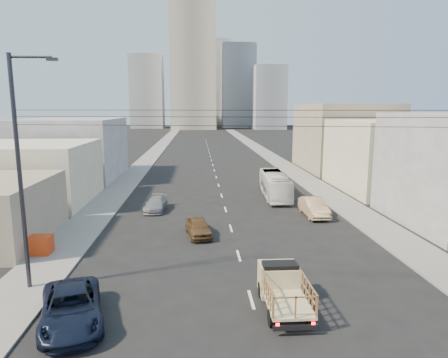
{
  "coord_description": "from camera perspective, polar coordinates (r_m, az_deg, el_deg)",
  "views": [
    {
      "loc": [
        -2.6,
        -16.36,
        9.39
      ],
      "look_at": [
        -0.36,
        16.7,
        3.5
      ],
      "focal_mm": 32.0,
      "sensor_mm": 36.0,
      "label": 1
    }
  ],
  "objects": [
    {
      "name": "sidewalk_left",
      "position": [
        87.34,
        -9.89,
        3.79
      ],
      "size": [
        3.5,
        180.0,
        0.12
      ],
      "primitive_type": "cube",
      "color": "slate",
      "rests_on": "ground"
    },
    {
      "name": "sedan_tan",
      "position": [
        36.13,
        12.72,
        -3.94
      ],
      "size": [
        1.7,
        4.81,
        1.58
      ],
      "primitive_type": "imported",
      "rotation": [
        0.0,
        0.0,
        0.01
      ],
      "color": "tan",
      "rests_on": "ground"
    },
    {
      "name": "bldg_left_far",
      "position": [
        58.13,
        -20.81,
        4.1
      ],
      "size": [
        12.0,
        16.0,
        8.0
      ],
      "primitive_type": "cube",
      "color": "gray",
      "rests_on": "ground"
    },
    {
      "name": "high_rise_tower",
      "position": [
        187.5,
        -4.46,
        16.36
      ],
      "size": [
        20.0,
        20.0,
        60.0
      ],
      "primitive_type": "cube",
      "color": "tan",
      "rests_on": "ground"
    },
    {
      "name": "bldg_left_mid",
      "position": [
        44.03,
        -25.69,
        0.73
      ],
      "size": [
        11.0,
        12.0,
        6.0
      ],
      "primitive_type": "cube",
      "color": "beige",
      "rests_on": "ground"
    },
    {
      "name": "ground",
      "position": [
        19.04,
        4.77,
        -19.5
      ],
      "size": [
        420.0,
        420.0,
        0.0
      ],
      "primitive_type": "plane",
      "color": "black",
      "rests_on": "ground"
    },
    {
      "name": "midrise_ne",
      "position": [
        202.69,
        2.02,
        13.07
      ],
      "size": [
        16.0,
        16.0,
        40.0
      ],
      "primitive_type": "cube",
      "color": "gray",
      "rests_on": "ground"
    },
    {
      "name": "bldg_right_far",
      "position": [
        64.6,
        16.7,
        5.76
      ],
      "size": [
        12.0,
        16.0,
        10.0
      ],
      "primitive_type": "cube",
      "color": "gray",
      "rests_on": "ground"
    },
    {
      "name": "sedan_grey",
      "position": [
        37.61,
        -9.71,
        -3.56
      ],
      "size": [
        2.08,
        4.37,
        1.23
      ],
      "primitive_type": "imported",
      "rotation": [
        0.0,
        0.0,
        -0.08
      ],
      "color": "gray",
      "rests_on": "ground"
    },
    {
      "name": "city_bus",
      "position": [
        42.84,
        7.28,
        -0.83
      ],
      "size": [
        2.7,
        9.76,
        2.69
      ],
      "primitive_type": "imported",
      "rotation": [
        0.0,
        0.0,
        -0.05
      ],
      "color": "white",
      "rests_on": "ground"
    },
    {
      "name": "streetlamp_left",
      "position": [
        22.37,
        -26.98,
        1.4
      ],
      "size": [
        2.36,
        0.25,
        12.0
      ],
      "color": "#2D2D33",
      "rests_on": "ground"
    },
    {
      "name": "navy_pickup",
      "position": [
        19.56,
        -20.99,
        -16.8
      ],
      "size": [
        3.97,
        5.98,
        1.53
      ],
      "primitive_type": "imported",
      "rotation": [
        0.0,
        0.0,
        0.28
      ],
      "color": "black",
      "rests_on": "ground"
    },
    {
      "name": "midrise_back",
      "position": [
        216.9,
        -1.64,
        13.4
      ],
      "size": [
        18.0,
        18.0,
        44.0
      ],
      "primitive_type": "cube",
      "color": "gray",
      "rests_on": "ground"
    },
    {
      "name": "flatbed_pickup",
      "position": [
        19.73,
        8.47,
        -14.89
      ],
      "size": [
        1.95,
        4.41,
        1.9
      ],
      "color": "tan",
      "rests_on": "ground"
    },
    {
      "name": "sidewalk_right",
      "position": [
        88.04,
        5.54,
        3.95
      ],
      "size": [
        3.5,
        180.0,
        0.12
      ],
      "primitive_type": "cube",
      "color": "slate",
      "rests_on": "ground"
    },
    {
      "name": "lane_dashes",
      "position": [
        70.04,
        -1.71,
        2.37
      ],
      "size": [
        0.15,
        104.0,
        0.01
      ],
      "color": "silver",
      "rests_on": "ground"
    },
    {
      "name": "bldg_right_mid",
      "position": [
        49.85,
        22.51,
        3.1
      ],
      "size": [
        11.0,
        14.0,
        8.0
      ],
      "primitive_type": "cube",
      "color": "beige",
      "rests_on": "ground"
    },
    {
      "name": "midrise_east",
      "position": [
        184.32,
        6.44,
        11.45
      ],
      "size": [
        14.0,
        14.0,
        28.0
      ],
      "primitive_type": "cube",
      "color": "gray",
      "rests_on": "ground"
    },
    {
      "name": "overhead_wires",
      "position": [
        18.05,
        4.47,
        8.71
      ],
      "size": [
        23.01,
        5.02,
        0.72
      ],
      "color": "black",
      "rests_on": "ground"
    },
    {
      "name": "sedan_brown",
      "position": [
        29.94,
        -3.68,
        -6.85
      ],
      "size": [
        2.23,
        4.21,
        1.36
      ],
      "primitive_type": "imported",
      "rotation": [
        0.0,
        0.0,
        0.16
      ],
      "color": "brown",
      "rests_on": "ground"
    },
    {
      "name": "midrise_nw",
      "position": [
        197.89,
        -10.91,
        12.1
      ],
      "size": [
        15.0,
        15.0,
        34.0
      ],
      "primitive_type": "cube",
      "color": "gray",
      "rests_on": "ground"
    },
    {
      "name": "crate_stack",
      "position": [
        28.74,
        -25.16,
        -8.52
      ],
      "size": [
        1.8,
        1.2,
        1.14
      ],
      "color": "red",
      "rests_on": "sidewalk_left"
    }
  ]
}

